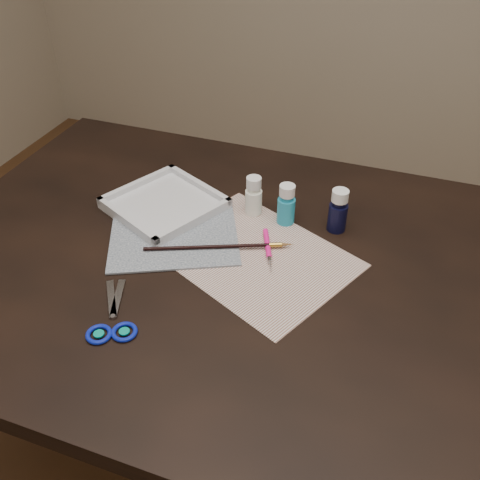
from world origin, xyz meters
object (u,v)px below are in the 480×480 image
(scissors, at_px, (110,310))
(paper, at_px, (254,256))
(palette_tray, at_px, (165,203))
(canvas, at_px, (174,237))
(paint_bottle_cyan, at_px, (286,204))
(paint_bottle_navy, at_px, (338,210))
(paint_bottle_white, at_px, (254,196))

(scissors, bearing_deg, paper, -73.03)
(paper, distance_m, palette_tray, 0.26)
(canvas, bearing_deg, scissors, -93.55)
(scissors, distance_m, palette_tray, 0.33)
(paint_bottle_cyan, bearing_deg, paint_bottle_navy, 6.53)
(palette_tray, bearing_deg, paint_bottle_white, 14.34)
(paper, distance_m, scissors, 0.30)
(paint_bottle_navy, distance_m, scissors, 0.50)
(paper, bearing_deg, palette_tray, 159.25)
(paint_bottle_white, xyz_separation_m, paint_bottle_cyan, (0.08, -0.01, 0.00))
(paint_bottle_cyan, bearing_deg, scissors, -120.63)
(canvas, distance_m, palette_tray, 0.11)
(paint_bottle_cyan, height_order, paint_bottle_navy, paint_bottle_navy)
(paint_bottle_white, bearing_deg, canvas, -131.43)
(paint_bottle_white, bearing_deg, palette_tray, -165.66)
(canvas, xyz_separation_m, scissors, (-0.01, -0.23, 0.00))
(paint_bottle_navy, bearing_deg, paper, -133.20)
(paper, xyz_separation_m, paint_bottle_white, (-0.05, 0.14, 0.04))
(paper, bearing_deg, scissors, -128.98)
(paint_bottle_white, relative_size, paint_bottle_navy, 0.94)
(paper, distance_m, paint_bottle_navy, 0.20)
(scissors, height_order, palette_tray, palette_tray)
(paint_bottle_white, bearing_deg, paint_bottle_cyan, -7.05)
(canvas, distance_m, paint_bottle_navy, 0.34)
(canvas, relative_size, paint_bottle_cyan, 2.83)
(paper, bearing_deg, canvas, -179.33)
(canvas, xyz_separation_m, palette_tray, (-0.07, 0.09, 0.01))
(canvas, bearing_deg, paint_bottle_navy, 25.16)
(paint_bottle_white, height_order, palette_tray, paint_bottle_white)
(paint_bottle_navy, height_order, scissors, paint_bottle_navy)
(scissors, bearing_deg, paint_bottle_cyan, -64.69)
(paper, distance_m, paint_bottle_white, 0.15)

